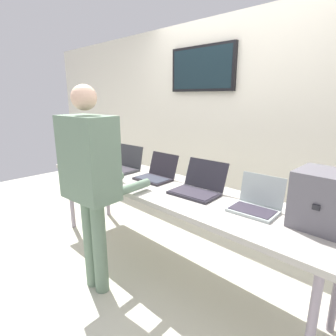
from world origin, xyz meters
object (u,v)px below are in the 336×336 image
at_px(laptop_station_1, 124,165).
at_px(laptop_station_3, 199,186).
at_px(equipment_box, 325,200).
at_px(person, 91,173).
at_px(laptop_station_0, 100,157).
at_px(laptop_station_2, 157,173).
at_px(workbench, 165,191).
at_px(laptop_station_4, 256,203).

distance_m(laptop_station_1, laptop_station_3, 1.01).
bearing_deg(equipment_box, person, -152.36).
xyz_separation_m(equipment_box, laptop_station_3, (-0.91, -0.05, -0.12)).
xyz_separation_m(equipment_box, laptop_station_1, (-1.93, -0.05, -0.11)).
distance_m(laptop_station_0, laptop_station_2, 1.00).
xyz_separation_m(workbench, laptop_station_0, (-1.21, 0.09, 0.11)).
bearing_deg(laptop_station_3, laptop_station_2, 177.72).
distance_m(laptop_station_0, laptop_station_1, 0.51).
bearing_deg(laptop_station_0, workbench, -4.38).
bearing_deg(workbench, laptop_station_0, 175.62).
bearing_deg(laptop_station_2, laptop_station_4, -1.03).
bearing_deg(laptop_station_4, person, -145.56).
height_order(laptop_station_0, person, person).
xyz_separation_m(equipment_box, laptop_station_2, (-1.44, -0.03, -0.12)).
relative_size(equipment_box, laptop_station_4, 1.06).
xyz_separation_m(laptop_station_0, laptop_station_3, (1.53, -0.03, 0.00)).
bearing_deg(laptop_station_1, laptop_station_3, -0.31).
relative_size(workbench, laptop_station_2, 8.44).
relative_size(workbench, equipment_box, 8.34).
height_order(laptop_station_1, person, person).
relative_size(laptop_station_0, laptop_station_4, 1.11).
bearing_deg(equipment_box, laptop_station_1, -178.65).
bearing_deg(person, workbench, 74.36).
relative_size(laptop_station_3, person, 0.25).
bearing_deg(person, equipment_box, 27.64).
bearing_deg(person, laptop_station_0, 145.36).
relative_size(equipment_box, laptop_station_2, 1.01).
relative_size(laptop_station_0, laptop_station_2, 1.06).
relative_size(workbench, laptop_station_3, 7.18).
xyz_separation_m(workbench, laptop_station_1, (-0.69, 0.07, 0.11)).
distance_m(equipment_box, laptop_station_0, 2.44).
distance_m(workbench, person, 0.69).
xyz_separation_m(laptop_station_0, laptop_station_2, (1.00, -0.01, 0.00)).
distance_m(workbench, laptop_station_2, 0.24).
height_order(workbench, person, person).
bearing_deg(equipment_box, laptop_station_0, -179.46).
distance_m(workbench, laptop_station_0, 1.21).
height_order(laptop_station_2, person, person).
relative_size(laptop_station_1, laptop_station_4, 1.11).
bearing_deg(person, laptop_station_3, 54.19).
bearing_deg(workbench, laptop_station_1, 174.22).
xyz_separation_m(laptop_station_0, person, (1.03, -0.71, 0.15)).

